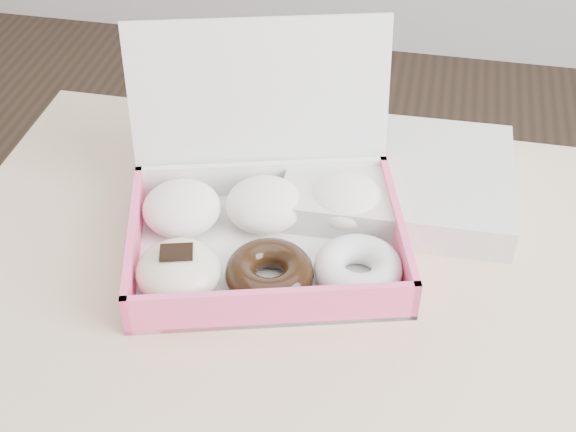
# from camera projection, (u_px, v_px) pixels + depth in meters

# --- Properties ---
(table) EXTENTS (1.20, 0.80, 0.75)m
(table) POSITION_uv_depth(u_px,v_px,m) (465.00, 420.00, 0.82)
(table) COLOR tan
(table) RESTS_ON ground
(donut_box) EXTENTS (0.35, 0.32, 0.22)m
(donut_box) POSITION_uv_depth(u_px,v_px,m) (263.00, 221.00, 0.88)
(donut_box) COLOR white
(donut_box) RESTS_ON table
(newspapers) EXTENTS (0.27, 0.22, 0.04)m
(newspapers) POSITION_uv_depth(u_px,v_px,m) (400.00, 178.00, 0.96)
(newspapers) COLOR silver
(newspapers) RESTS_ON table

